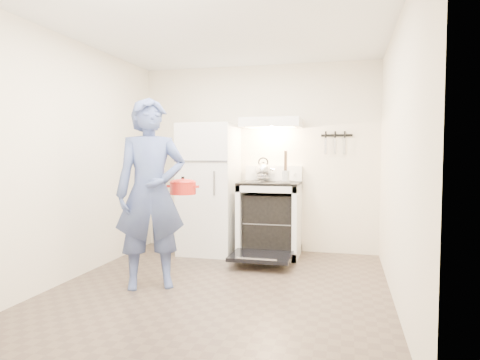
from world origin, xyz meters
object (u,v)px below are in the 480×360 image
refrigerator (209,189)px  stove_body (270,220)px  person (151,193)px  dutch_oven (183,188)px  tea_kettle (263,169)px

refrigerator → stove_body: 0.90m
person → dutch_oven: (0.22, 0.28, 0.03)m
refrigerator → tea_kettle: bearing=18.6°
person → tea_kettle: bearing=38.0°
refrigerator → tea_kettle: 0.76m
refrigerator → person: size_ratio=0.92×
refrigerator → dutch_oven: refrigerator is taller
person → dutch_oven: bearing=23.0°
refrigerator → dutch_oven: 1.28m
stove_body → person: bearing=-119.9°
person → refrigerator: bearing=58.1°
stove_body → person: size_ratio=0.50×
tea_kettle → dutch_oven: tea_kettle is taller
refrigerator → person: person is taller
stove_body → person: (-0.91, -1.58, 0.47)m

